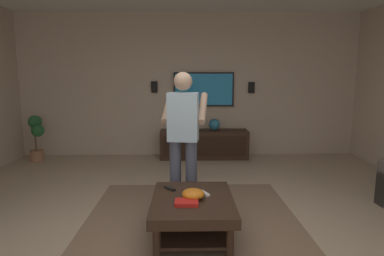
# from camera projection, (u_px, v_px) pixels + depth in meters

# --- Properties ---
(ground_plane) EXTENTS (8.24, 8.24, 0.00)m
(ground_plane) POSITION_uv_depth(u_px,v_px,m) (193.00, 235.00, 3.28)
(ground_plane) COLOR tan
(wall_back_tv) EXTENTS (0.10, 6.89, 2.82)m
(wall_back_tv) POSITION_uv_depth(u_px,v_px,m) (189.00, 85.00, 6.50)
(wall_back_tv) COLOR #BCA893
(wall_back_tv) RESTS_ON ground
(area_rug) EXTENTS (2.66, 2.36, 0.01)m
(area_rug) POSITION_uv_depth(u_px,v_px,m) (192.00, 226.00, 3.47)
(area_rug) COLOR #7A604C
(area_rug) RESTS_ON ground
(coffee_table) EXTENTS (1.00, 0.80, 0.40)m
(coffee_table) POSITION_uv_depth(u_px,v_px,m) (192.00, 208.00, 3.23)
(coffee_table) COLOR #332116
(coffee_table) RESTS_ON ground
(media_console) EXTENTS (0.45, 1.70, 0.55)m
(media_console) POSITION_uv_depth(u_px,v_px,m) (204.00, 144.00, 6.36)
(media_console) COLOR #332116
(media_console) RESTS_ON ground
(tv) EXTENTS (0.05, 1.19, 0.67)m
(tv) POSITION_uv_depth(u_px,v_px,m) (204.00, 89.00, 6.43)
(tv) COLOR black
(person_standing) EXTENTS (0.59, 0.59, 1.64)m
(person_standing) POSITION_uv_depth(u_px,v_px,m) (183.00, 131.00, 3.92)
(person_standing) COLOR #4C5166
(person_standing) RESTS_ON ground
(potted_plant_tall) EXTENTS (0.36, 0.33, 0.87)m
(potted_plant_tall) POSITION_uv_depth(u_px,v_px,m) (36.00, 134.00, 6.08)
(potted_plant_tall) COLOR #9E6B4C
(potted_plant_tall) RESTS_ON ground
(bowl) EXTENTS (0.22, 0.22, 0.10)m
(bowl) POSITION_uv_depth(u_px,v_px,m) (193.00, 194.00, 3.18)
(bowl) COLOR orange
(bowl) RESTS_ON coffee_table
(remote_white) EXTENTS (0.15, 0.11, 0.02)m
(remote_white) POSITION_uv_depth(u_px,v_px,m) (204.00, 193.00, 3.30)
(remote_white) COLOR white
(remote_white) RESTS_ON coffee_table
(remote_black) EXTENTS (0.14, 0.13, 0.02)m
(remote_black) POSITION_uv_depth(u_px,v_px,m) (170.00, 188.00, 3.45)
(remote_black) COLOR black
(remote_black) RESTS_ON coffee_table
(book) EXTENTS (0.16, 0.22, 0.04)m
(book) POSITION_uv_depth(u_px,v_px,m) (187.00, 203.00, 3.05)
(book) COLOR red
(book) RESTS_ON coffee_table
(vase_round) EXTENTS (0.22, 0.22, 0.22)m
(vase_round) POSITION_uv_depth(u_px,v_px,m) (214.00, 124.00, 6.33)
(vase_round) COLOR teal
(vase_round) RESTS_ON media_console
(wall_speaker_left) EXTENTS (0.06, 0.12, 0.22)m
(wall_speaker_left) POSITION_uv_depth(u_px,v_px,m) (251.00, 88.00, 6.45)
(wall_speaker_left) COLOR black
(wall_speaker_right) EXTENTS (0.06, 0.12, 0.22)m
(wall_speaker_right) POSITION_uv_depth(u_px,v_px,m) (154.00, 87.00, 6.41)
(wall_speaker_right) COLOR black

